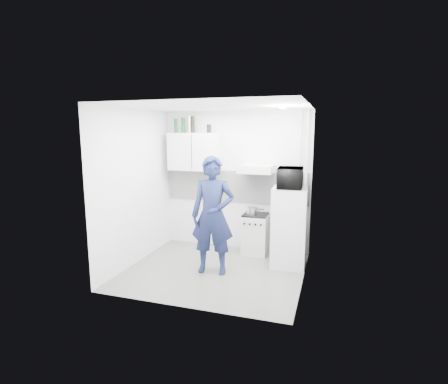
% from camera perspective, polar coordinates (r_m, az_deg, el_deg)
% --- Properties ---
extents(floor, '(2.80, 2.80, 0.00)m').
position_cam_1_polar(floor, '(5.81, -1.56, -12.71)').
color(floor, slate).
rests_on(floor, ground).
extents(ceiling, '(2.80, 2.80, 0.00)m').
position_cam_1_polar(ceiling, '(5.37, -1.69, 13.83)').
color(ceiling, white).
rests_on(ceiling, wall_back).
extents(wall_back, '(2.80, 0.00, 2.80)m').
position_cam_1_polar(wall_back, '(6.62, 1.95, 1.81)').
color(wall_back, white).
rests_on(wall_back, floor).
extents(wall_left, '(0.00, 2.60, 2.60)m').
position_cam_1_polar(wall_left, '(6.04, -14.26, 0.73)').
color(wall_left, white).
rests_on(wall_left, floor).
extents(wall_right, '(0.00, 2.60, 2.60)m').
position_cam_1_polar(wall_right, '(5.16, 13.23, -0.77)').
color(wall_right, white).
rests_on(wall_right, floor).
extents(person, '(0.73, 0.53, 1.86)m').
position_cam_1_polar(person, '(5.48, -1.86, -3.83)').
color(person, '#171F44').
rests_on(person, floor).
extents(stove, '(0.45, 0.45, 0.72)m').
position_cam_1_polar(stove, '(6.48, 5.12, -6.92)').
color(stove, silver).
rests_on(stove, floor).
extents(fridge, '(0.58, 0.58, 1.33)m').
position_cam_1_polar(fridge, '(5.89, 10.52, -5.68)').
color(fridge, white).
rests_on(fridge, floor).
extents(stove_top, '(0.43, 0.43, 0.03)m').
position_cam_1_polar(stove_top, '(6.38, 5.18, -3.70)').
color(stove_top, black).
rests_on(stove_top, stove).
extents(saucepan, '(0.20, 0.20, 0.11)m').
position_cam_1_polar(saucepan, '(6.39, 4.61, -3.02)').
color(saucepan, silver).
rests_on(saucepan, stove_top).
extents(microwave, '(0.62, 0.44, 0.33)m').
position_cam_1_polar(microwave, '(5.73, 10.78, 2.32)').
color(microwave, black).
rests_on(microwave, fridge).
extents(bottle_a, '(0.06, 0.06, 0.27)m').
position_cam_1_polar(bottle_a, '(6.79, -7.87, 10.68)').
color(bottle_a, '#144C1E').
rests_on(bottle_a, upper_cabinet).
extents(bottle_b, '(0.07, 0.07, 0.28)m').
position_cam_1_polar(bottle_b, '(6.72, -6.64, 10.78)').
color(bottle_b, '#144C1E').
rests_on(bottle_b, upper_cabinet).
extents(bottle_c, '(0.08, 0.08, 0.31)m').
position_cam_1_polar(bottle_c, '(6.68, -5.69, 10.93)').
color(bottle_c, silver).
rests_on(bottle_c, upper_cabinet).
extents(bottle_d, '(0.07, 0.07, 0.31)m').
position_cam_1_polar(bottle_d, '(6.65, -5.11, 10.92)').
color(bottle_d, black).
rests_on(bottle_d, upper_cabinet).
extents(canister_b, '(0.08, 0.08, 0.16)m').
position_cam_1_polar(canister_b, '(6.53, -2.47, 10.30)').
color(canister_b, black).
rests_on(canister_b, upper_cabinet).
extents(upper_cabinet, '(1.00, 0.35, 0.70)m').
position_cam_1_polar(upper_cabinet, '(6.64, -4.72, 6.58)').
color(upper_cabinet, white).
rests_on(upper_cabinet, wall_back).
extents(range_hood, '(0.60, 0.50, 0.14)m').
position_cam_1_polar(range_hood, '(6.24, 5.33, 3.77)').
color(range_hood, silver).
rests_on(range_hood, wall_back).
extents(backsplash, '(2.74, 0.03, 0.60)m').
position_cam_1_polar(backsplash, '(6.62, 1.91, 0.93)').
color(backsplash, white).
rests_on(backsplash, wall_back).
extents(pipe_a, '(0.05, 0.05, 2.60)m').
position_cam_1_polar(pipe_a, '(6.32, 13.18, 1.16)').
color(pipe_a, silver).
rests_on(pipe_a, floor).
extents(pipe_b, '(0.04, 0.04, 2.60)m').
position_cam_1_polar(pipe_b, '(6.33, 12.09, 1.21)').
color(pipe_b, silver).
rests_on(pipe_b, floor).
extents(ceiling_spot_fixture, '(0.10, 0.10, 0.02)m').
position_cam_1_polar(ceiling_spot_fixture, '(5.33, 9.55, 13.41)').
color(ceiling_spot_fixture, white).
rests_on(ceiling_spot_fixture, ceiling).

